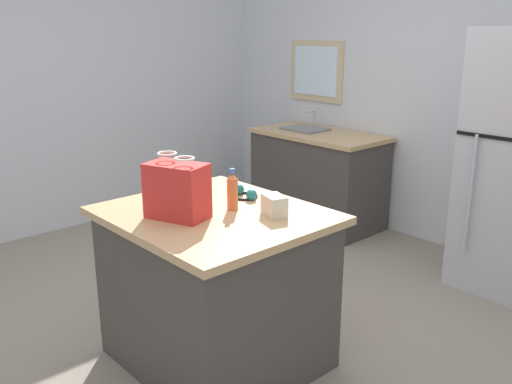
{
  "coord_description": "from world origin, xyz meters",
  "views": [
    {
      "loc": [
        2.36,
        -2.09,
        1.84
      ],
      "look_at": [
        0.14,
        -0.07,
        0.95
      ],
      "focal_mm": 38.66,
      "sensor_mm": 36.0,
      "label": 1
    }
  ],
  "objects": [
    {
      "name": "kitchen_island",
      "position": [
        0.14,
        -0.37,
        0.45
      ],
      "size": [
        1.13,
        1.0,
        0.9
      ],
      "color": "#423D38",
      "rests_on": "ground"
    },
    {
      "name": "left_wall",
      "position": [
        -2.61,
        0.0,
        1.36
      ],
      "size": [
        0.1,
        4.48,
        2.72
      ],
      "color": "silver",
      "rests_on": "ground"
    },
    {
      "name": "back_wall",
      "position": [
        -0.02,
        2.24,
        1.36
      ],
      "size": [
        5.22,
        0.13,
        2.72
      ],
      "color": "silver",
      "rests_on": "ground"
    },
    {
      "name": "ear_defenders",
      "position": [
        0.06,
        -0.08,
        0.92
      ],
      "size": [
        0.2,
        0.17,
        0.06
      ],
      "color": "black",
      "rests_on": "kitchen_island"
    },
    {
      "name": "sink_counter",
      "position": [
        -1.07,
        1.84,
        0.46
      ],
      "size": [
        1.28,
        0.68,
        1.08
      ],
      "color": "#423D38",
      "rests_on": "ground"
    },
    {
      "name": "shopping_bag",
      "position": [
        0.09,
        -0.57,
        1.04
      ],
      "size": [
        0.35,
        0.28,
        0.33
      ],
      "color": "red",
      "rests_on": "kitchen_island"
    },
    {
      "name": "small_box",
      "position": [
        0.41,
        -0.19,
        0.95
      ],
      "size": [
        0.16,
        0.13,
        0.11
      ],
      "primitive_type": "cube",
      "rotation": [
        0.0,
        0.0,
        -0.3
      ],
      "color": "beige",
      "rests_on": "kitchen_island"
    },
    {
      "name": "bottle",
      "position": [
        0.18,
        -0.28,
        1.0
      ],
      "size": [
        0.06,
        0.06,
        0.23
      ],
      "color": "#C66633",
      "rests_on": "kitchen_island"
    },
    {
      "name": "ground",
      "position": [
        0.0,
        0.0,
        0.0
      ],
      "size": [
        6.27,
        6.27,
        0.0
      ],
      "primitive_type": "plane",
      "color": "gray"
    }
  ]
}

